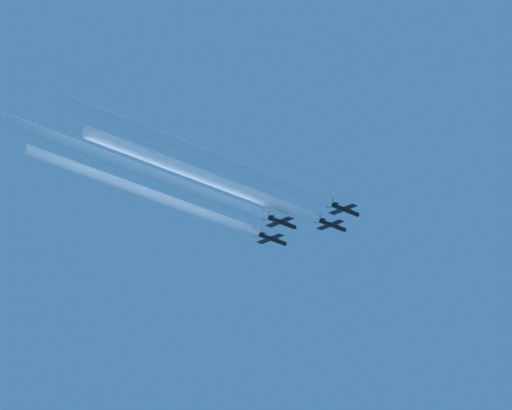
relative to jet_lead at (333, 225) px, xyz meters
name	(u,v)px	position (x,y,z in m)	size (l,w,h in m)	color
jet_lead	(333,225)	(0.00, 0.00, 0.00)	(7.76, 11.30, 2.71)	black
jet_left_wingman	(273,239)	(-12.40, -8.20, -2.35)	(7.76, 11.30, 2.71)	black
jet_right_wingman	(345,210)	(12.04, -8.23, -1.92)	(7.76, 11.30, 2.71)	black
jet_slot	(282,222)	(0.23, -17.50, -4.29)	(7.76, 11.30, 2.71)	black
smoke_trail_lead	(208,178)	(0.00, -41.01, -0.03)	(2.84, 71.69, 2.84)	white
smoke_trail_left_wingman	(146,194)	(-12.40, -48.91, -2.37)	(2.84, 71.09, 2.84)	white
smoke_trail_right_wingman	(205,155)	(12.04, -52.99, -1.95)	(2.84, 79.21, 2.84)	white
smoke_trail_slot	(136,168)	(0.23, -62.88, -4.32)	(2.84, 80.44, 2.84)	white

